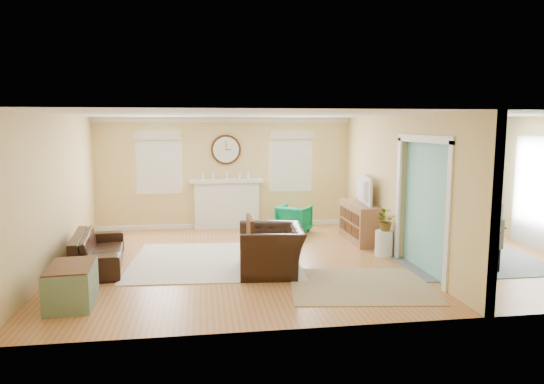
# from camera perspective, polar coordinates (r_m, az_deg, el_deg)

# --- Properties ---
(floor) EXTENTS (9.00, 9.00, 0.00)m
(floor) POSITION_cam_1_polar(r_m,az_deg,el_deg) (8.99, 5.38, -7.76)
(floor) COLOR #A36333
(floor) RESTS_ON ground
(wall_back) EXTENTS (9.00, 0.02, 2.60)m
(wall_back) POSITION_cam_1_polar(r_m,az_deg,el_deg) (11.65, 1.98, 2.36)
(wall_back) COLOR #DDBE75
(wall_back) RESTS_ON ground
(wall_front) EXTENTS (9.00, 0.02, 2.60)m
(wall_front) POSITION_cam_1_polar(r_m,az_deg,el_deg) (5.90, 12.43, -3.22)
(wall_front) COLOR #DDBE75
(wall_front) RESTS_ON ground
(wall_left) EXTENTS (0.02, 6.00, 2.60)m
(wall_left) POSITION_cam_1_polar(r_m,az_deg,el_deg) (8.82, -24.21, -0.09)
(wall_left) COLOR #DDBE75
(wall_left) RESTS_ON ground
(ceiling) EXTENTS (9.00, 6.00, 0.02)m
(ceiling) POSITION_cam_1_polar(r_m,az_deg,el_deg) (8.66, 5.60, 9.05)
(ceiling) COLOR white
(ceiling) RESTS_ON wall_back
(partition) EXTENTS (0.17, 6.00, 2.60)m
(partition) POSITION_cam_1_polar(r_m,az_deg,el_deg) (9.46, 14.02, 1.20)
(partition) COLOR #DDBE75
(partition) RESTS_ON ground
(fireplace) EXTENTS (1.70, 0.30, 1.17)m
(fireplace) POSITION_cam_1_polar(r_m,az_deg,el_deg) (11.45, -5.34, -1.32)
(fireplace) COLOR white
(fireplace) RESTS_ON ground
(wall_clock) EXTENTS (0.70, 0.07, 0.70)m
(wall_clock) POSITION_cam_1_polar(r_m,az_deg,el_deg) (11.40, -5.44, 4.98)
(wall_clock) COLOR #4B2613
(wall_clock) RESTS_ON wall_back
(window_left) EXTENTS (1.05, 0.13, 1.42)m
(window_left) POSITION_cam_1_polar(r_m,az_deg,el_deg) (11.43, -13.22, 3.85)
(window_left) COLOR white
(window_left) RESTS_ON wall_back
(window_right) EXTENTS (1.05, 0.13, 1.42)m
(window_right) POSITION_cam_1_polar(r_m,az_deg,el_deg) (11.58, 2.28, 4.10)
(window_right) COLOR white
(window_right) RESTS_ON wall_back
(french_doors) EXTENTS (0.06, 1.70, 2.20)m
(french_doors) POSITION_cam_1_polar(r_m,az_deg,el_deg) (10.72, 29.27, -0.19)
(french_doors) COLOR white
(french_doors) RESTS_ON ground
(pendant) EXTENTS (0.30, 0.30, 0.55)m
(pendant) POSITION_cam_1_polar(r_m,az_deg,el_deg) (9.82, 22.92, 6.00)
(pendant) COLOR gold
(pendant) RESTS_ON ceiling
(rug_cream) EXTENTS (3.12, 2.76, 0.02)m
(rug_cream) POSITION_cam_1_polar(r_m,az_deg,el_deg) (8.83, -6.65, -8.01)
(rug_cream) COLOR beige
(rug_cream) RESTS_ON floor
(rug_jute) EXTENTS (2.31, 1.98, 0.01)m
(rug_jute) POSITION_cam_1_polar(r_m,az_deg,el_deg) (7.60, 10.31, -10.76)
(rug_jute) COLOR tan
(rug_jute) RESTS_ON floor
(rug_grey) EXTENTS (2.64, 3.30, 0.01)m
(rug_grey) POSITION_cam_1_polar(r_m,az_deg,el_deg) (9.97, 20.45, -6.63)
(rug_grey) COLOR slate
(rug_grey) RESTS_ON floor
(sofa) EXTENTS (1.03, 2.09, 0.59)m
(sofa) POSITION_cam_1_polar(r_m,az_deg,el_deg) (8.88, -19.78, -6.43)
(sofa) COLOR black
(sofa) RESTS_ON floor
(eames_chair) EXTENTS (1.12, 1.25, 0.77)m
(eames_chair) POSITION_cam_1_polar(r_m,az_deg,el_deg) (8.03, -0.09, -6.79)
(eames_chair) COLOR black
(eames_chair) RESTS_ON floor
(green_chair) EXTENTS (0.93, 0.94, 0.62)m
(green_chair) POSITION_cam_1_polar(r_m,az_deg,el_deg) (10.99, 2.60, -3.19)
(green_chair) COLOR #00753D
(green_chair) RESTS_ON floor
(trunk) EXTENTS (0.65, 0.99, 0.55)m
(trunk) POSITION_cam_1_polar(r_m,az_deg,el_deg) (7.21, -22.53, -10.05)
(trunk) COLOR gray
(trunk) RESTS_ON floor
(credenza) EXTENTS (0.50, 1.47, 0.80)m
(credenza) POSITION_cam_1_polar(r_m,az_deg,el_deg) (10.35, 10.34, -3.50)
(credenza) COLOR #8F6644
(credenza) RESTS_ON floor
(tv) EXTENTS (0.22, 1.02, 0.58)m
(tv) POSITION_cam_1_polar(r_m,az_deg,el_deg) (10.23, 10.34, 0.29)
(tv) COLOR black
(tv) RESTS_ON credenza
(garden_stool) EXTENTS (0.33, 0.33, 0.48)m
(garden_stool) POSITION_cam_1_polar(r_m,az_deg,el_deg) (9.27, 13.02, -5.91)
(garden_stool) COLOR white
(garden_stool) RESTS_ON floor
(potted_plant) EXTENTS (0.44, 0.45, 0.38)m
(potted_plant) POSITION_cam_1_polar(r_m,az_deg,el_deg) (9.18, 13.10, -3.30)
(potted_plant) COLOR #337F33
(potted_plant) RESTS_ON garden_stool
(dining_table) EXTENTS (1.26, 2.03, 0.68)m
(dining_table) POSITION_cam_1_polar(r_m,az_deg,el_deg) (9.89, 20.54, -4.75)
(dining_table) COLOR #4B2613
(dining_table) RESTS_ON floor
(dining_chair_n) EXTENTS (0.57, 0.57, 1.04)m
(dining_chair_n) POSITION_cam_1_polar(r_m,az_deg,el_deg) (10.86, 17.59, -2.05)
(dining_chair_n) COLOR slate
(dining_chair_n) RESTS_ON floor
(dining_chair_s) EXTENTS (0.48, 0.48, 0.90)m
(dining_chair_s) POSITION_cam_1_polar(r_m,az_deg,el_deg) (8.91, 23.97, -5.06)
(dining_chair_s) COLOR slate
(dining_chair_s) RESTS_ON floor
(dining_chair_w) EXTENTS (0.52, 0.52, 0.95)m
(dining_chair_w) POSITION_cam_1_polar(r_m,az_deg,el_deg) (9.66, 17.36, -3.59)
(dining_chair_w) COLOR white
(dining_chair_w) RESTS_ON floor
(dining_chair_e) EXTENTS (0.52, 0.52, 0.96)m
(dining_chair_e) POSITION_cam_1_polar(r_m,az_deg,el_deg) (10.26, 24.00, -3.23)
(dining_chair_e) COLOR slate
(dining_chair_e) RESTS_ON floor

